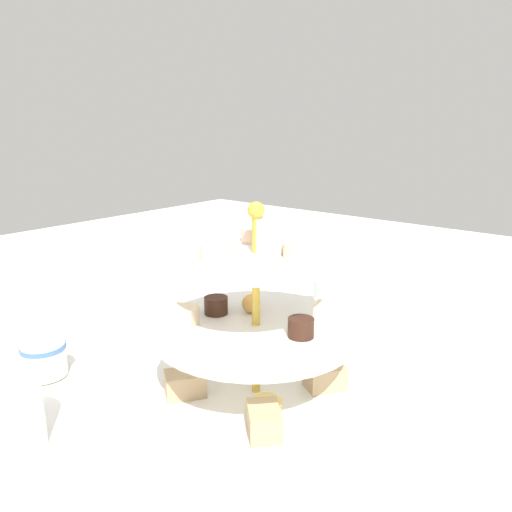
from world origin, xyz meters
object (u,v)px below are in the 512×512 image
water_glass_short_left (11,416)px  butter_knife_right (153,316)px  tiered_serving_stand (256,343)px  water_glass_tall_right (333,290)px  teacup_with_saucer (45,362)px

water_glass_short_left → butter_knife_right: 0.38m
tiered_serving_stand → butter_knife_right: (-0.31, 0.09, -0.07)m
tiered_serving_stand → butter_knife_right: tiered_serving_stand is taller
water_glass_tall_right → tiered_serving_stand: bearing=-79.0°
teacup_with_saucer → butter_knife_right: size_ratio=0.53×
water_glass_short_left → teacup_with_saucer: 0.15m
water_glass_tall_right → butter_knife_right: (-0.26, -0.18, -0.06)m
tiered_serving_stand → butter_knife_right: bearing=163.9°
water_glass_short_left → butter_knife_right: water_glass_short_left is taller
tiered_serving_stand → teacup_with_saucer: size_ratio=3.35×
water_glass_tall_right → teacup_with_saucer: (-0.20, -0.41, -0.04)m
teacup_with_saucer → water_glass_short_left: bearing=-39.7°
teacup_with_saucer → butter_knife_right: 0.24m
water_glass_tall_right → water_glass_short_left: bearing=-99.2°
water_glass_tall_right → butter_knife_right: 0.32m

